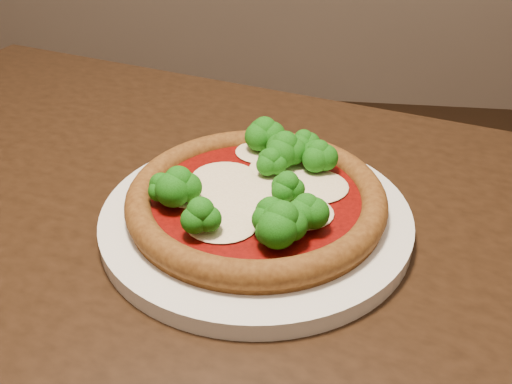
# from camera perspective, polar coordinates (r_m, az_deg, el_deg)

# --- Properties ---
(dining_table) EXTENTS (1.33, 1.10, 0.75)m
(dining_table) POSITION_cam_1_polar(r_m,az_deg,el_deg) (0.62, -7.64, -13.20)
(dining_table) COLOR black
(dining_table) RESTS_ON floor
(plate) EXTENTS (0.31, 0.31, 0.02)m
(plate) POSITION_cam_1_polar(r_m,az_deg,el_deg) (0.57, -0.00, -2.58)
(plate) COLOR white
(plate) RESTS_ON dining_table
(pizza) EXTENTS (0.26, 0.26, 0.06)m
(pizza) POSITION_cam_1_polar(r_m,az_deg,el_deg) (0.56, 0.16, -0.14)
(pizza) COLOR brown
(pizza) RESTS_ON plate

